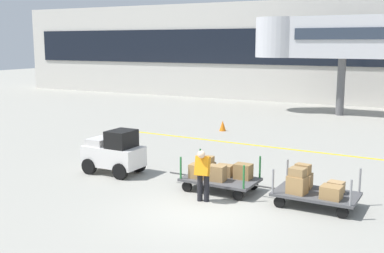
{
  "coord_description": "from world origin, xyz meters",
  "views": [
    {
      "loc": [
        5.45,
        -11.2,
        4.58
      ],
      "look_at": [
        -2.85,
        5.01,
        1.37
      ],
      "focal_mm": 44.56,
      "sensor_mm": 36.0,
      "label": 1
    }
  ],
  "objects_px": {
    "baggage_cart_middle": "(313,188)",
    "baggage_handler": "(203,173)",
    "baggage_tug": "(114,153)",
    "baggage_cart_lead": "(219,174)",
    "safety_cone_near": "(223,126)"
  },
  "relations": [
    {
      "from": "baggage_cart_middle",
      "to": "baggage_handler",
      "type": "relative_size",
      "value": 1.93
    },
    {
      "from": "baggage_tug",
      "to": "baggage_cart_middle",
      "type": "relative_size",
      "value": 0.71
    },
    {
      "from": "baggage_cart_lead",
      "to": "safety_cone_near",
      "type": "distance_m",
      "value": 10.24
    },
    {
      "from": "baggage_cart_lead",
      "to": "baggage_cart_middle",
      "type": "xyz_separation_m",
      "value": [
        2.99,
        -0.18,
        0.02
      ]
    },
    {
      "from": "baggage_handler",
      "to": "safety_cone_near",
      "type": "relative_size",
      "value": 2.84
    },
    {
      "from": "baggage_cart_lead",
      "to": "baggage_handler",
      "type": "bearing_deg",
      "value": -87.34
    },
    {
      "from": "baggage_cart_middle",
      "to": "safety_cone_near",
      "type": "height_order",
      "value": "baggage_cart_middle"
    },
    {
      "from": "baggage_cart_lead",
      "to": "baggage_tug",
      "type": "bearing_deg",
      "value": 178.64
    },
    {
      "from": "baggage_tug",
      "to": "baggage_cart_lead",
      "type": "xyz_separation_m",
      "value": [
        4.08,
        -0.1,
        -0.24
      ]
    },
    {
      "from": "baggage_tug",
      "to": "baggage_cart_middle",
      "type": "height_order",
      "value": "baggage_tug"
    },
    {
      "from": "safety_cone_near",
      "to": "baggage_cart_lead",
      "type": "bearing_deg",
      "value": -67.26
    },
    {
      "from": "baggage_handler",
      "to": "baggage_tug",
      "type": "bearing_deg",
      "value": 161.72
    },
    {
      "from": "baggage_handler",
      "to": "safety_cone_near",
      "type": "distance_m",
      "value": 11.46
    },
    {
      "from": "baggage_tug",
      "to": "baggage_cart_lead",
      "type": "bearing_deg",
      "value": -1.36
    },
    {
      "from": "baggage_cart_middle",
      "to": "baggage_cart_lead",
      "type": "bearing_deg",
      "value": 176.62
    }
  ]
}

